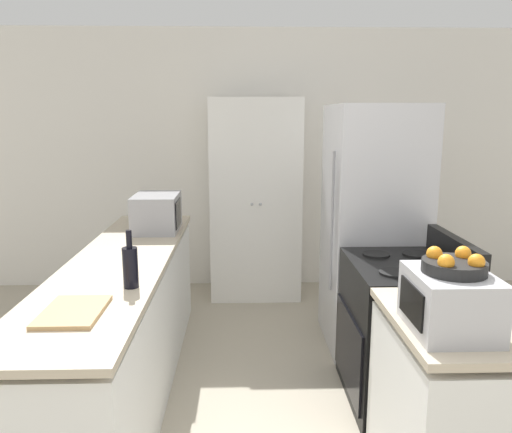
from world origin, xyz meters
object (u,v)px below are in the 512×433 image
Objects in this scene: pantry_cabinet at (255,199)px; refrigerator at (372,228)px; microwave at (157,213)px; fruit_bowl at (454,265)px; toaster_oven at (450,302)px; wine_bottle at (130,266)px; stove at (402,331)px.

pantry_cabinet reaches higher than refrigerator.
fruit_bowl is at bearing -51.29° from microwave.
microwave reaches higher than toaster_oven.
refrigerator reaches higher than toaster_oven.
toaster_oven is (1.42, -0.57, 0.01)m from wine_bottle.
pantry_cabinet is 1.04× the size of refrigerator.
microwave is 2.40m from toaster_oven.
microwave is (-1.63, 0.94, 0.57)m from stove.
toaster_oven is 0.16m from fruit_bowl.
wine_bottle is 1.53m from toaster_oven.
fruit_bowl is (1.50, -1.88, 0.14)m from microwave.
refrigerator is 6.08× the size of wine_bottle.
refrigerator is at bearing 37.48° from wine_bottle.
wine_bottle is at bearing -166.61° from stove.
refrigerator reaches higher than fruit_bowl.
pantry_cabinet is 1.83× the size of stove.
wine_bottle is (0.08, -1.31, -0.03)m from microwave.
wine_bottle is at bearing 157.97° from toaster_oven.
refrigerator is 1.65m from microwave.
microwave is at bearing -128.01° from pantry_cabinet.
pantry_cabinet is 5.08× the size of toaster_oven.
stove is at bearing -66.39° from pantry_cabinet.
refrigerator is 1.98m from wine_bottle.
microwave is at bearing 150.15° from stove.
pantry_cabinet is 2.98m from fruit_bowl.
stove is 4.11× the size of fruit_bowl.
fruit_bowl is at bearing -75.97° from pantry_cabinet.
toaster_oven is 1.49× the size of fruit_bowl.
toaster_oven is at bearing -98.21° from stove.
fruit_bowl is (0.01, 0.00, 0.16)m from toaster_oven.
stove is at bearing 13.39° from wine_bottle.
fruit_bowl is (1.43, -0.57, 0.17)m from wine_bottle.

